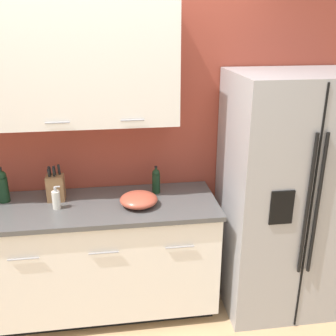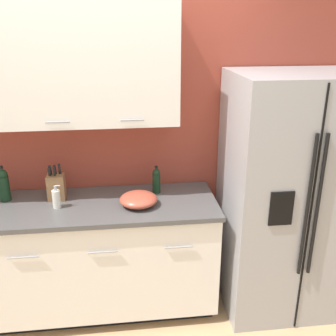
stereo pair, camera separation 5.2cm
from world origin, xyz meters
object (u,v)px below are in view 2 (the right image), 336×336
(refrigerator, at_px, (288,196))
(oil_bottle, at_px, (156,180))
(wine_bottle, at_px, (3,184))
(soap_dispenser, at_px, (56,199))
(knife_block, at_px, (56,186))
(mixing_bowl, at_px, (139,199))

(refrigerator, distance_m, oil_bottle, 1.00)
(refrigerator, xyz_separation_m, oil_bottle, (-0.98, 0.19, 0.10))
(wine_bottle, bearing_deg, refrigerator, -5.20)
(soap_dispenser, bearing_deg, oil_bottle, 13.54)
(knife_block, height_order, wine_bottle, knife_block)
(oil_bottle, relative_size, mixing_bowl, 0.80)
(wine_bottle, relative_size, mixing_bowl, 0.98)
(wine_bottle, height_order, mixing_bowl, wine_bottle)
(soap_dispenser, distance_m, oil_bottle, 0.75)
(knife_block, xyz_separation_m, wine_bottle, (-0.38, 0.03, 0.02))
(wine_bottle, bearing_deg, mixing_bowl, -11.96)
(soap_dispenser, bearing_deg, knife_block, 97.30)
(refrigerator, bearing_deg, wine_bottle, 174.80)
(knife_block, relative_size, wine_bottle, 1.03)
(wine_bottle, xyz_separation_m, mixing_bowl, (0.97, -0.21, -0.08))
(knife_block, distance_m, mixing_bowl, 0.62)
(oil_bottle, bearing_deg, knife_block, -177.68)
(knife_block, height_order, oil_bottle, knife_block)
(soap_dispenser, xyz_separation_m, oil_bottle, (0.73, 0.17, 0.03))
(refrigerator, height_order, oil_bottle, refrigerator)
(soap_dispenser, height_order, mixing_bowl, soap_dispenser)
(refrigerator, distance_m, knife_block, 1.73)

